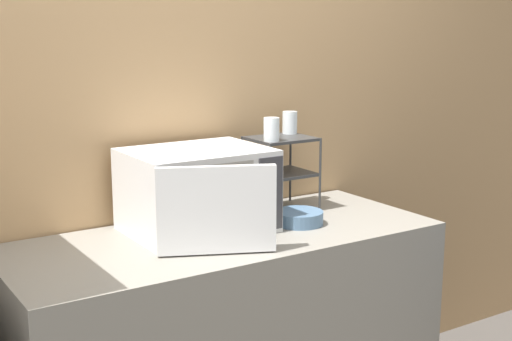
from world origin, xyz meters
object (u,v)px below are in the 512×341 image
Objects in this scene: microwave at (198,191)px; glass_back_right at (290,123)px; glass_front_left at (271,129)px; bowl at (299,218)px; dish_rack at (281,158)px.

glass_back_right is at bearing 17.24° from microwave.
glass_front_left is 0.22m from glass_back_right.
glass_front_left is at bearing -144.87° from glass_back_right.
glass_back_right reaches higher than bowl.
microwave is 1.89× the size of dish_rack.
microwave is at bearing -173.58° from glass_front_left.
glass_back_right is at bearing 35.45° from dish_rack.
glass_back_right is at bearing 35.13° from glass_front_left.
bowl is (-0.07, -0.23, -0.20)m from dish_rack.
microwave reaches higher than bowl.
microwave is 6.11× the size of glass_front_left.
glass_back_right is 0.47m from bowl.
glass_front_left is at bearing -145.18° from dish_rack.
glass_back_right reaches higher than microwave.
glass_front_left reaches higher than dish_rack.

